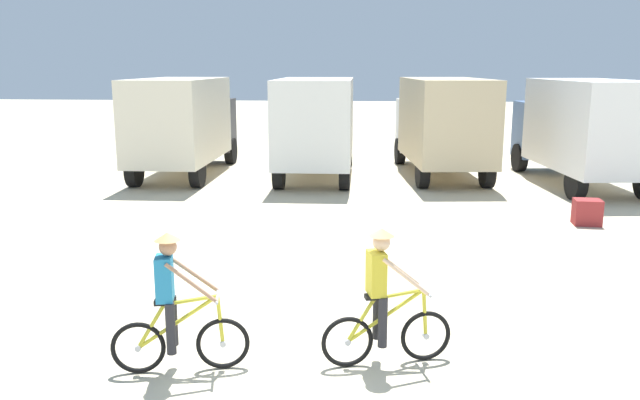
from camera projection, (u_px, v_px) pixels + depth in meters
name	position (u px, v px, depth m)	size (l,w,h in m)	color
ground_plane	(296.00, 345.00, 8.92)	(120.00, 120.00, 0.00)	beige
box_truck_cream_rv	(184.00, 122.00, 22.17)	(2.45, 6.77, 3.35)	beige
box_truck_white_box	(317.00, 123.00, 21.80)	(2.51, 6.79, 3.35)	white
box_truck_tan_camper	(442.00, 122.00, 22.07)	(3.04, 6.95, 3.35)	#CCB78E
box_truck_avon_van	(582.00, 127.00, 20.33)	(3.04, 6.95, 3.35)	white
cyclist_orange_shirt	(174.00, 308.00, 7.98)	(1.71, 0.57, 1.82)	black
cyclist_cowboy_hat	(383.00, 302.00, 8.18)	(1.68, 0.64, 1.82)	black
supply_crate	(587.00, 212.00, 15.52)	(0.51, 0.63, 0.62)	#9E2D2D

